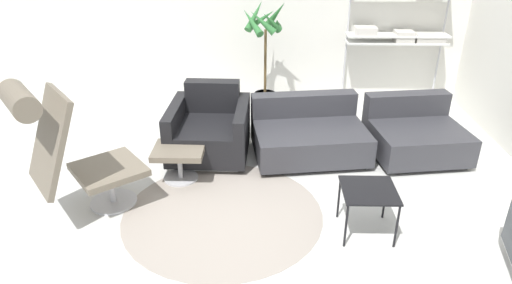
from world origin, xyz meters
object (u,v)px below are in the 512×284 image
(side_table, at_px, (369,194))
(lounge_chair, at_px, (64,142))
(armchair_red, at_px, (210,131))
(couch_second, at_px, (415,135))
(potted_plant, at_px, (265,61))
(couch_low, at_px, (308,136))
(shelf_unit, at_px, (405,24))
(ottoman, at_px, (179,155))

(side_table, bearing_deg, lounge_chair, 175.95)
(armchair_red, relative_size, couch_second, 0.85)
(side_table, distance_m, potted_plant, 2.87)
(couch_low, relative_size, potted_plant, 0.88)
(shelf_unit, bearing_deg, armchair_red, -147.12)
(side_table, height_order, potted_plant, potted_plant)
(couch_low, bearing_deg, shelf_unit, -139.07)
(lounge_chair, bearing_deg, couch_low, 80.90)
(shelf_unit, bearing_deg, lounge_chair, -141.51)
(lounge_chair, bearing_deg, ottoman, 90.00)
(couch_low, xyz_separation_m, potted_plant, (-0.51, 1.26, 0.51))
(lounge_chair, distance_m, shelf_unit, 4.64)
(lounge_chair, distance_m, potted_plant, 3.05)
(ottoman, relative_size, armchair_red, 0.55)
(ottoman, bearing_deg, lounge_chair, -141.19)
(couch_low, xyz_separation_m, shelf_unit, (1.40, 1.61, 0.94))
(potted_plant, bearing_deg, couch_second, -35.24)
(armchair_red, bearing_deg, shelf_unit, -145.42)
(couch_second, height_order, potted_plant, potted_plant)
(shelf_unit, bearing_deg, potted_plant, -169.55)
(couch_second, bearing_deg, shelf_unit, -104.79)
(lounge_chair, bearing_deg, couch_second, 71.99)
(shelf_unit, bearing_deg, ottoman, -141.60)
(couch_low, xyz_separation_m, side_table, (0.38, -1.45, 0.16))
(couch_second, bearing_deg, ottoman, 5.59)
(couch_second, xyz_separation_m, shelf_unit, (0.19, 1.57, 0.94))
(lounge_chair, relative_size, potted_plant, 0.84)
(lounge_chair, distance_m, ottoman, 1.18)
(ottoman, relative_size, potted_plant, 0.34)
(lounge_chair, distance_m, side_table, 2.63)
(ottoman, height_order, shelf_unit, shelf_unit)
(couch_second, height_order, shelf_unit, shelf_unit)
(lounge_chair, bearing_deg, potted_plant, 107.15)
(ottoman, distance_m, potted_plant, 2.10)
(armchair_red, xyz_separation_m, couch_second, (2.34, 0.06, -0.05))
(side_table, bearing_deg, couch_second, 60.66)
(armchair_red, xyz_separation_m, shelf_unit, (2.53, 1.63, 0.88))
(couch_low, height_order, shelf_unit, shelf_unit)
(armchair_red, bearing_deg, ottoman, 67.79)
(armchair_red, xyz_separation_m, couch_low, (1.13, 0.02, -0.05))
(lounge_chair, xyz_separation_m, potted_plant, (1.71, 2.52, -0.01))
(armchair_red, xyz_separation_m, side_table, (1.51, -1.43, 0.10))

